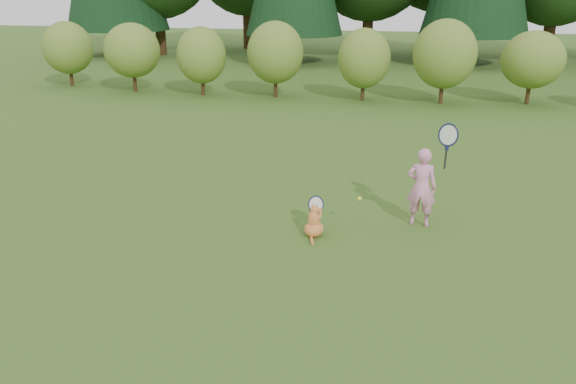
# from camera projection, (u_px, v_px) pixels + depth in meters

# --- Properties ---
(ground) EXTENTS (100.00, 100.00, 0.00)m
(ground) POSITION_uv_depth(u_px,v_px,m) (263.00, 252.00, 8.39)
(ground) COLOR #2F4D15
(ground) RESTS_ON ground
(shrub_row) EXTENTS (28.00, 3.00, 2.80)m
(shrub_row) POSITION_uv_depth(u_px,v_px,m) (362.00, 60.00, 19.83)
(shrub_row) COLOR #567C26
(shrub_row) RESTS_ON ground
(child) EXTENTS (0.75, 0.44, 1.99)m
(child) POSITION_uv_depth(u_px,v_px,m) (422.00, 186.00, 9.15)
(child) COLOR pink
(child) RESTS_ON ground
(cat) EXTENTS (0.43, 0.76, 0.70)m
(cat) POSITION_uv_depth(u_px,v_px,m) (314.00, 219.00, 8.91)
(cat) COLOR #BB4624
(cat) RESTS_ON ground
(tennis_ball) EXTENTS (0.07, 0.07, 0.07)m
(tennis_ball) POSITION_uv_depth(u_px,v_px,m) (359.00, 199.00, 8.95)
(tennis_ball) COLOR yellow
(tennis_ball) RESTS_ON ground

